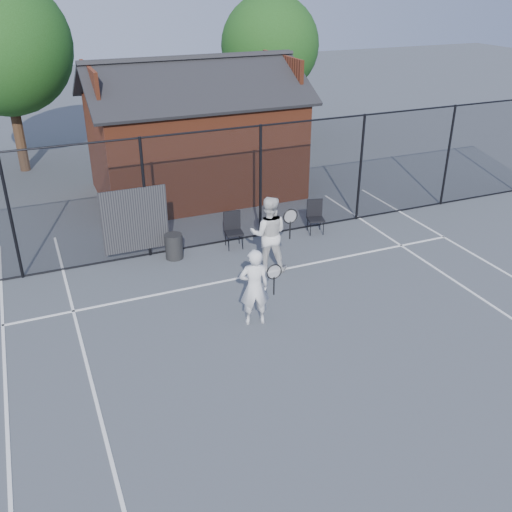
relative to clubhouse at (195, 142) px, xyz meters
name	(u,v)px	position (x,y,z in m)	size (l,w,h in m)	color
ground	(316,344)	(-0.50, -9.00, -1.61)	(80.00, 80.00, 0.00)	#4E5359
court_lines	(353,385)	(-0.50, -10.32, -1.60)	(11.02, 18.00, 0.01)	white
fence	(213,191)	(-0.80, -4.00, -0.16)	(22.04, 3.00, 3.00)	black
clubhouse	(195,142)	(0.00, 0.00, 0.00)	(6.50, 4.36, 4.19)	brown
tree_left	(3,46)	(-5.00, 4.50, 2.58)	(4.48, 4.48, 6.44)	black
tree_right	(270,45)	(5.00, 5.50, 2.10)	(3.97, 3.97, 5.70)	black
player_front	(254,287)	(-1.28, -7.85, -0.79)	(0.76, 0.59, 1.63)	silver
player_back	(269,234)	(-0.08, -5.84, -0.69)	(1.09, 1.00, 1.82)	silver
chair_left	(234,231)	(-0.40, -4.40, -1.15)	(0.44, 0.46, 0.91)	black
chair_right	(316,218)	(1.95, -4.40, -1.16)	(0.42, 0.44, 0.88)	black
waste_bin	(174,246)	(-1.98, -4.40, -1.29)	(0.43, 0.43, 0.63)	black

